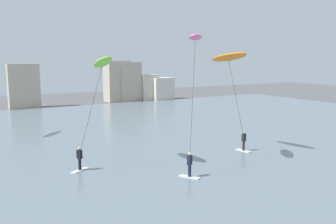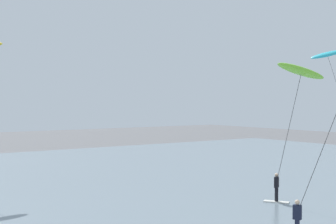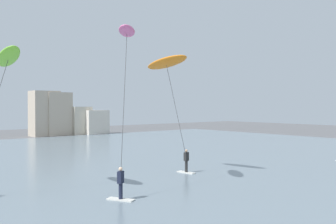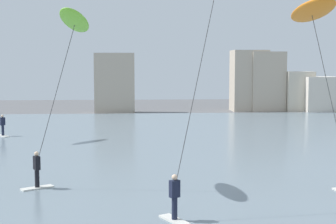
# 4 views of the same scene
# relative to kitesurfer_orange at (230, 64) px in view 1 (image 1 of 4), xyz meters

# --- Properties ---
(water_bay) EXTENTS (84.00, 52.00, 0.10)m
(water_bay) POSITION_rel_kitesurfer_orange_xyz_m (-5.05, 9.11, -7.20)
(water_bay) COLOR slate
(water_bay) RESTS_ON ground
(far_shore_buildings) EXTENTS (28.25, 5.16, 7.25)m
(far_shore_buildings) POSITION_rel_kitesurfer_orange_xyz_m (5.66, 37.60, -4.06)
(far_shore_buildings) COLOR #B7A893
(far_shore_buildings) RESTS_ON ground
(kitesurfer_orange) EXTENTS (2.56, 3.74, 8.25)m
(kitesurfer_orange) POSITION_rel_kitesurfer_orange_xyz_m (0.00, 0.00, 0.00)
(kitesurfer_orange) COLOR silver
(kitesurfer_orange) RESTS_ON water_bay
(kitesurfer_lime) EXTENTS (3.18, 3.30, 7.83)m
(kitesurfer_lime) POSITION_rel_kitesurfer_orange_xyz_m (-10.17, 1.25, -0.48)
(kitesurfer_lime) COLOR silver
(kitesurfer_lime) RESTS_ON water_bay
(kitesurfer_pink) EXTENTS (3.63, 4.30, 9.23)m
(kitesurfer_pink) POSITION_rel_kitesurfer_orange_xyz_m (-4.49, -1.66, 0.83)
(kitesurfer_pink) COLOR silver
(kitesurfer_pink) RESTS_ON water_bay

